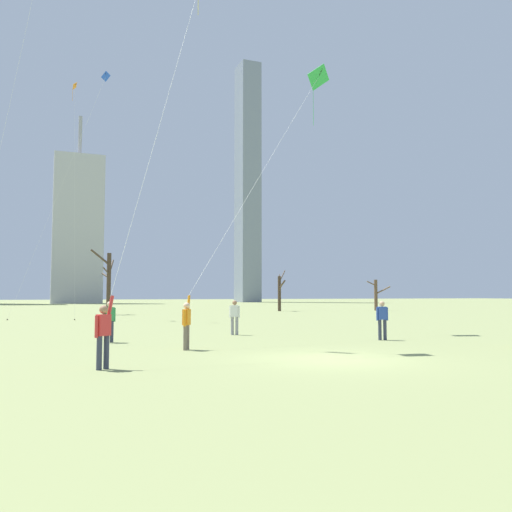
{
  "coord_description": "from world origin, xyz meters",
  "views": [
    {
      "loc": [
        -7.91,
        -13.91,
        1.89
      ],
      "look_at": [
        0.0,
        6.0,
        3.44
      ],
      "focal_mm": 37.62,
      "sensor_mm": 36.0,
      "label": 1
    }
  ],
  "objects_px": {
    "distant_kite_drifting_left_orange": "(75,119)",
    "bystander_watching_nearby": "(235,316)",
    "kite_flyer_foreground_right_yellow": "(128,243)",
    "bare_tree_rightmost": "(376,294)",
    "bystander_strolling_midfield": "(109,320)",
    "bystander_far_off_by_trees": "(382,318)",
    "bare_tree_far_right_edge": "(108,279)",
    "kite_flyer_foreground_left_green": "(230,241)",
    "distant_kite_drifting_right_blue": "(92,110)",
    "bare_tree_center": "(280,291)"
  },
  "relations": [
    {
      "from": "bystander_far_off_by_trees",
      "to": "bare_tree_rightmost",
      "type": "xyz_separation_m",
      "value": [
        23.84,
        35.35,
        1.04
      ]
    },
    {
      "from": "distant_kite_drifting_left_orange",
      "to": "distant_kite_drifting_right_blue",
      "type": "height_order",
      "value": "distant_kite_drifting_left_orange"
    },
    {
      "from": "kite_flyer_foreground_left_green",
      "to": "bare_tree_center",
      "type": "relative_size",
      "value": 2.99
    },
    {
      "from": "kite_flyer_foreground_right_yellow",
      "to": "bare_tree_rightmost",
      "type": "relative_size",
      "value": 4.2
    },
    {
      "from": "kite_flyer_foreground_left_green",
      "to": "bystander_watching_nearby",
      "type": "height_order",
      "value": "kite_flyer_foreground_left_green"
    },
    {
      "from": "bystander_strolling_midfield",
      "to": "bare_tree_center",
      "type": "xyz_separation_m",
      "value": [
        22.86,
        34.38,
        1.38
      ]
    },
    {
      "from": "bystander_far_off_by_trees",
      "to": "bare_tree_far_right_edge",
      "type": "xyz_separation_m",
      "value": [
        -7.45,
        33.69,
        2.42
      ]
    },
    {
      "from": "kite_flyer_foreground_left_green",
      "to": "distant_kite_drifting_left_orange",
      "type": "distance_m",
      "value": 28.07
    },
    {
      "from": "bystander_strolling_midfield",
      "to": "distant_kite_drifting_left_orange",
      "type": "distance_m",
      "value": 27.21
    },
    {
      "from": "distant_kite_drifting_left_orange",
      "to": "bare_tree_far_right_edge",
      "type": "relative_size",
      "value": 3.11
    },
    {
      "from": "bystander_strolling_midfield",
      "to": "bare_tree_center",
      "type": "height_order",
      "value": "bare_tree_center"
    },
    {
      "from": "kite_flyer_foreground_right_yellow",
      "to": "bystander_far_off_by_trees",
      "type": "bearing_deg",
      "value": 19.22
    },
    {
      "from": "distant_kite_drifting_left_orange",
      "to": "bare_tree_rightmost",
      "type": "distance_m",
      "value": 38.96
    },
    {
      "from": "kite_flyer_foreground_right_yellow",
      "to": "bare_tree_rightmost",
      "type": "height_order",
      "value": "kite_flyer_foreground_right_yellow"
    },
    {
      "from": "distant_kite_drifting_left_orange",
      "to": "bare_tree_far_right_edge",
      "type": "xyz_separation_m",
      "value": [
        3.74,
        8.0,
        -12.65
      ]
    },
    {
      "from": "kite_flyer_foreground_left_green",
      "to": "distant_kite_drifting_right_blue",
      "type": "xyz_separation_m",
      "value": [
        -3.61,
        22.25,
        12.05
      ]
    },
    {
      "from": "distant_kite_drifting_right_blue",
      "to": "bare_tree_far_right_edge",
      "type": "xyz_separation_m",
      "value": [
        2.6,
        10.68,
        -12.71
      ]
    },
    {
      "from": "distant_kite_drifting_left_orange",
      "to": "bare_tree_rightmost",
      "type": "xyz_separation_m",
      "value": [
        35.03,
        9.67,
        -14.03
      ]
    },
    {
      "from": "kite_flyer_foreground_left_green",
      "to": "distant_kite_drifting_left_orange",
      "type": "relative_size",
      "value": 0.74
    },
    {
      "from": "kite_flyer_foreground_left_green",
      "to": "bare_tree_far_right_edge",
      "type": "distance_m",
      "value": 32.96
    },
    {
      "from": "bystander_strolling_midfield",
      "to": "bare_tree_far_right_edge",
      "type": "xyz_separation_m",
      "value": [
        3.27,
        30.65,
        2.42
      ]
    },
    {
      "from": "bystander_far_off_by_trees",
      "to": "bare_tree_rightmost",
      "type": "height_order",
      "value": "bare_tree_rightmost"
    },
    {
      "from": "bystander_watching_nearby",
      "to": "bare_tree_far_right_edge",
      "type": "height_order",
      "value": "bare_tree_far_right_edge"
    },
    {
      "from": "bare_tree_rightmost",
      "to": "bystander_far_off_by_trees",
      "type": "bearing_deg",
      "value": -123.99
    },
    {
      "from": "distant_kite_drifting_right_blue",
      "to": "bare_tree_center",
      "type": "bearing_deg",
      "value": 32.99
    },
    {
      "from": "bystander_strolling_midfield",
      "to": "bystander_watching_nearby",
      "type": "relative_size",
      "value": 1.0
    },
    {
      "from": "bare_tree_far_right_edge",
      "to": "distant_kite_drifting_right_blue",
      "type": "bearing_deg",
      "value": -103.67
    },
    {
      "from": "bystander_strolling_midfield",
      "to": "bare_tree_rightmost",
      "type": "xyz_separation_m",
      "value": [
        34.56,
        32.32,
        1.04
      ]
    },
    {
      "from": "kite_flyer_foreground_left_green",
      "to": "distant_kite_drifting_right_blue",
      "type": "relative_size",
      "value": 0.74
    },
    {
      "from": "distant_kite_drifting_right_blue",
      "to": "bare_tree_center",
      "type": "relative_size",
      "value": 4.01
    },
    {
      "from": "kite_flyer_foreground_right_yellow",
      "to": "bare_tree_rightmost",
      "type": "xyz_separation_m",
      "value": [
        34.87,
        39.2,
        -1.38
      ]
    },
    {
      "from": "bystander_watching_nearby",
      "to": "bare_tree_rightmost",
      "type": "bearing_deg",
      "value": 46.72
    },
    {
      "from": "kite_flyer_foreground_left_green",
      "to": "bystander_strolling_midfield",
      "type": "bearing_deg",
      "value": 151.91
    },
    {
      "from": "kite_flyer_foreground_left_green",
      "to": "bare_tree_center",
      "type": "distance_m",
      "value": 41.14
    },
    {
      "from": "kite_flyer_foreground_right_yellow",
      "to": "distant_kite_drifting_left_orange",
      "type": "relative_size",
      "value": 0.8
    },
    {
      "from": "bystander_watching_nearby",
      "to": "bare_tree_far_right_edge",
      "type": "bearing_deg",
      "value": 95.32
    },
    {
      "from": "distant_kite_drifting_left_orange",
      "to": "distant_kite_drifting_right_blue",
      "type": "xyz_separation_m",
      "value": [
        1.14,
        -2.68,
        0.06
      ]
    },
    {
      "from": "kite_flyer_foreground_right_yellow",
      "to": "kite_flyer_foreground_left_green",
      "type": "bearing_deg",
      "value": 45.09
    },
    {
      "from": "kite_flyer_foreground_left_green",
      "to": "bystander_watching_nearby",
      "type": "relative_size",
      "value": 8.77
    },
    {
      "from": "bystander_far_off_by_trees",
      "to": "bare_tree_far_right_edge",
      "type": "bearing_deg",
      "value": 102.48
    },
    {
      "from": "distant_kite_drifting_right_blue",
      "to": "bare_tree_center",
      "type": "distance_m",
      "value": 29.82
    },
    {
      "from": "distant_kite_drifting_left_orange",
      "to": "bystander_watching_nearby",
      "type": "bearing_deg",
      "value": -72.8
    },
    {
      "from": "bystander_watching_nearby",
      "to": "distant_kite_drifting_right_blue",
      "type": "distance_m",
      "value": 24.12
    },
    {
      "from": "kite_flyer_foreground_right_yellow",
      "to": "distant_kite_drifting_left_orange",
      "type": "height_order",
      "value": "distant_kite_drifting_left_orange"
    },
    {
      "from": "bare_tree_far_right_edge",
      "to": "bystander_strolling_midfield",
      "type": "bearing_deg",
      "value": -96.08
    },
    {
      "from": "bystander_far_off_by_trees",
      "to": "bare_tree_far_right_edge",
      "type": "height_order",
      "value": "bare_tree_far_right_edge"
    },
    {
      "from": "bystander_watching_nearby",
      "to": "distant_kite_drifting_left_orange",
      "type": "distance_m",
      "value": 26.41
    },
    {
      "from": "distant_kite_drifting_left_orange",
      "to": "bystander_strolling_midfield",
      "type": "bearing_deg",
      "value": -88.8
    },
    {
      "from": "kite_flyer_foreground_right_yellow",
      "to": "kite_flyer_foreground_left_green",
      "type": "xyz_separation_m",
      "value": [
        4.58,
        4.6,
        0.66
      ]
    },
    {
      "from": "kite_flyer_foreground_left_green",
      "to": "bystander_far_off_by_trees",
      "type": "xyz_separation_m",
      "value": [
        6.44,
        -0.75,
        -3.08
      ]
    }
  ]
}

